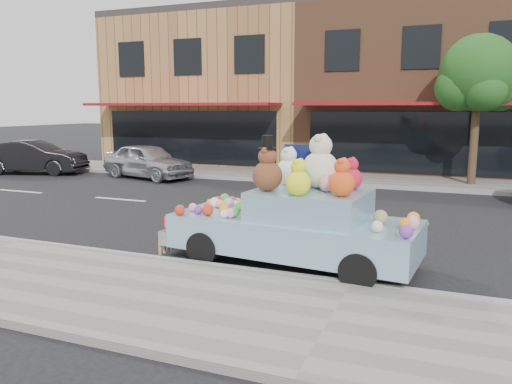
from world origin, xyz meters
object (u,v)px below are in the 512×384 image
at_px(car_silver, 148,161).
at_px(art_car, 296,219).
at_px(car_dark, 34,157).
at_px(street_tree, 479,80).

relative_size(car_silver, art_car, 0.87).
bearing_deg(art_car, car_silver, 141.30).
distance_m(car_silver, art_car, 12.07).
bearing_deg(art_car, car_dark, 156.09).
xyz_separation_m(street_tree, art_car, (-3.21, -10.66, -2.88)).
bearing_deg(art_car, street_tree, 78.70).
bearing_deg(car_silver, art_car, -118.79).
distance_m(car_silver, car_dark, 5.23).
bearing_deg(street_tree, car_dark, -170.45).
distance_m(street_tree, car_dark, 17.56).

